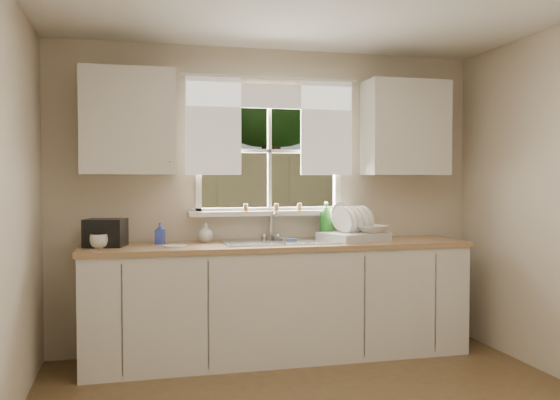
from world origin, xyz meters
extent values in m
cube|color=beige|center=(0.00, 2.00, 0.57)|extent=(3.60, 0.02, 1.15)
cube|color=beige|center=(0.00, 2.00, 2.33)|extent=(3.60, 0.02, 0.35)
cube|color=beige|center=(-1.20, 2.00, 1.65)|extent=(1.20, 0.02, 1.00)
cube|color=beige|center=(1.20, 2.00, 1.65)|extent=(1.20, 0.02, 1.00)
cube|color=white|center=(0.00, 2.02, 1.15)|extent=(1.30, 0.06, 0.05)
cube|color=white|center=(0.00, 2.02, 2.15)|extent=(1.30, 0.06, 0.05)
cube|color=white|center=(-0.60, 2.02, 1.65)|extent=(0.05, 0.06, 1.05)
cube|color=white|center=(0.60, 2.02, 1.65)|extent=(0.05, 0.06, 1.05)
cube|color=white|center=(0.00, 2.02, 1.65)|extent=(0.03, 0.04, 1.00)
cube|color=white|center=(0.00, 2.02, 1.65)|extent=(1.20, 0.04, 0.03)
cube|color=white|center=(0.00, 1.96, 1.13)|extent=(1.38, 0.14, 0.04)
cylinder|color=white|center=(0.00, 1.94, 2.25)|extent=(1.50, 0.02, 0.02)
cube|color=silver|center=(-0.48, 1.95, 1.85)|extent=(0.45, 0.02, 0.80)
cube|color=silver|center=(0.48, 1.95, 1.85)|extent=(0.45, 0.02, 0.80)
cube|color=silver|center=(0.00, 1.95, 2.10)|extent=(1.40, 0.02, 0.20)
cube|color=silver|center=(0.00, 1.68, 0.43)|extent=(3.00, 0.62, 0.87)
cube|color=#A78053|center=(0.00, 1.68, 0.89)|extent=(3.04, 0.65, 0.04)
cube|color=silver|center=(-1.15, 1.82, 1.85)|extent=(0.70, 0.33, 0.80)
cube|color=silver|center=(1.15, 1.82, 1.85)|extent=(0.70, 0.33, 0.80)
cube|color=beige|center=(0.88, 1.99, 1.08)|extent=(0.08, 0.01, 0.12)
cylinder|color=brown|center=(0.24, 1.94, 1.18)|extent=(0.04, 0.04, 0.06)
cylinder|color=brown|center=(-0.22, 1.94, 1.18)|extent=(0.04, 0.04, 0.06)
cylinder|color=brown|center=(0.04, 1.94, 1.18)|extent=(0.04, 0.04, 0.06)
cube|color=#335421|center=(0.00, 7.00, -0.02)|extent=(20.00, 10.00, 0.02)
cube|color=olive|center=(0.00, 5.00, 0.90)|extent=(8.00, 0.10, 1.80)
cube|color=maroon|center=(-1.20, 8.50, 1.10)|extent=(3.00, 3.00, 2.20)
cube|color=black|center=(-1.20, 8.50, 2.35)|extent=(3.20, 3.20, 0.30)
cylinder|color=#423021|center=(1.40, 8.00, 1.60)|extent=(0.36, 0.36, 3.20)
sphere|color=#214716|center=(1.40, 8.00, 4.00)|extent=(4.00, 4.00, 4.00)
sphere|color=#214716|center=(0.30, 9.50, 4.50)|extent=(3.20, 3.20, 3.20)
cube|color=#B7B7BC|center=(0.00, 1.71, 0.83)|extent=(0.84, 0.46, 0.18)
cube|color=#B7B7BC|center=(0.00, 1.71, 0.92)|extent=(0.88, 0.50, 0.01)
cube|color=#B7B7BC|center=(0.00, 1.71, 0.89)|extent=(0.02, 0.41, 0.14)
cylinder|color=silver|center=(0.00, 1.96, 1.02)|extent=(0.03, 0.03, 0.22)
cylinder|color=silver|center=(0.00, 1.88, 1.13)|extent=(0.02, 0.18, 0.02)
sphere|color=silver|center=(-0.06, 1.96, 0.94)|extent=(0.05, 0.05, 0.05)
sphere|color=silver|center=(0.06, 1.96, 0.94)|extent=(0.05, 0.05, 0.05)
cube|color=silver|center=(0.64, 1.71, 0.94)|extent=(0.61, 0.54, 0.07)
cylinder|color=white|center=(0.59, 1.83, 1.10)|extent=(0.27, 0.17, 0.25)
cylinder|color=white|center=(0.53, 1.67, 1.09)|extent=(0.15, 0.23, 0.22)
cylinder|color=white|center=(0.58, 1.69, 1.09)|extent=(0.15, 0.23, 0.22)
cylinder|color=white|center=(0.64, 1.71, 1.09)|extent=(0.15, 0.23, 0.22)
cylinder|color=white|center=(0.69, 1.73, 1.09)|extent=(0.15, 0.23, 0.22)
cylinder|color=white|center=(0.75, 1.75, 1.09)|extent=(0.15, 0.23, 0.22)
imported|color=white|center=(0.78, 1.66, 1.01)|extent=(0.32, 0.32, 0.06)
imported|color=#2F8F2E|center=(0.46, 1.89, 1.07)|extent=(0.14, 0.14, 0.31)
imported|color=#3345C2|center=(-0.92, 1.83, 0.99)|extent=(0.09, 0.09, 0.16)
imported|color=beige|center=(-0.56, 1.87, 0.99)|extent=(0.14, 0.14, 0.16)
cylinder|color=silver|center=(-0.82, 1.58, 0.92)|extent=(0.17, 0.17, 0.01)
imported|color=silver|center=(-1.36, 1.63, 0.96)|extent=(0.16, 0.16, 0.10)
cube|color=black|center=(-1.32, 1.74, 1.01)|extent=(0.33, 0.31, 0.21)
camera|label=1|loc=(-1.11, -2.85, 1.41)|focal=38.00mm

